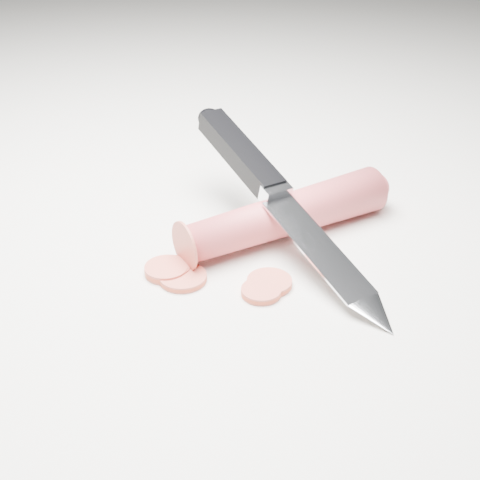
% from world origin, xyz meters
% --- Properties ---
extents(ground, '(2.40, 2.40, 0.00)m').
position_xyz_m(ground, '(0.00, 0.00, 0.00)').
color(ground, silver).
rests_on(ground, ground).
extents(carrot, '(0.14, 0.18, 0.04)m').
position_xyz_m(carrot, '(0.04, 0.05, 0.02)').
color(carrot, '#C53F45').
rests_on(carrot, ground).
extents(carrot_slice_0, '(0.03, 0.03, 0.01)m').
position_xyz_m(carrot_slice_0, '(-0.03, -0.05, 0.00)').
color(carrot_slice_0, '#C64D3C').
rests_on(carrot_slice_0, ground).
extents(carrot_slice_1, '(0.04, 0.04, 0.01)m').
position_xyz_m(carrot_slice_1, '(0.05, -0.03, 0.00)').
color(carrot_slice_1, '#C64D3C').
rests_on(carrot_slice_1, ground).
extents(carrot_slice_2, '(0.04, 0.04, 0.01)m').
position_xyz_m(carrot_slice_2, '(-0.01, -0.05, 0.00)').
color(carrot_slice_2, '#C64D3C').
rests_on(carrot_slice_2, ground).
extents(carrot_slice_3, '(0.03, 0.03, 0.01)m').
position_xyz_m(carrot_slice_3, '(0.05, -0.04, 0.00)').
color(carrot_slice_3, '#C64D3C').
rests_on(carrot_slice_3, ground).
extents(carrot_slice_4, '(0.03, 0.03, 0.01)m').
position_xyz_m(carrot_slice_4, '(-0.03, -0.05, 0.00)').
color(carrot_slice_4, '#C64D3C').
rests_on(carrot_slice_4, ground).
extents(kitchen_knife, '(0.25, 0.18, 0.08)m').
position_xyz_m(kitchen_knife, '(0.04, 0.03, 0.04)').
color(kitchen_knife, silver).
rests_on(kitchen_knife, ground).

